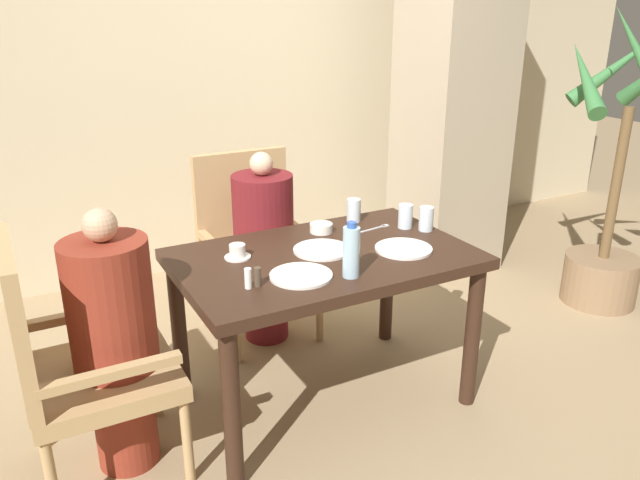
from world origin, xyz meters
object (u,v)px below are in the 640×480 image
(diner_in_left_chair, at_px, (115,340))
(glass_tall_far, at_px, (354,210))
(chair_left_side, at_px, (73,358))
(plate_main_left, at_px, (404,249))
(plate_main_right, at_px, (322,250))
(potted_palm, at_px, (612,210))
(bowl_small, at_px, (321,228))
(water_bottle, at_px, (351,251))
(plate_dessert_center, at_px, (301,276))
(chair_far_side, at_px, (253,241))
(glass_tall_mid, at_px, (426,219))
(diner_in_far_chair, at_px, (264,246))
(glass_tall_near, at_px, (405,216))
(teacup_with_saucer, at_px, (237,252))

(diner_in_left_chair, distance_m, glass_tall_far, 1.30)
(chair_left_side, xyz_separation_m, glass_tall_far, (1.40, 0.31, 0.27))
(plate_main_left, xyz_separation_m, plate_main_right, (-0.32, 0.16, 0.00))
(chair_left_side, xyz_separation_m, potted_palm, (3.08, 0.10, 0.08))
(bowl_small, distance_m, water_bottle, 0.54)
(plate_main_left, bearing_deg, water_bottle, -158.91)
(diner_in_left_chair, relative_size, plate_dessert_center, 4.28)
(diner_in_left_chair, xyz_separation_m, glass_tall_far, (1.24, 0.31, 0.24))
(diner_in_left_chair, relative_size, chair_far_side, 1.09)
(chair_far_side, xyz_separation_m, bowl_small, (0.12, -0.58, 0.24))
(plate_main_right, xyz_separation_m, water_bottle, (-0.03, -0.29, 0.10))
(plate_main_left, height_order, glass_tall_mid, glass_tall_mid)
(water_bottle, bearing_deg, bowl_small, 74.61)
(chair_far_side, distance_m, diner_in_far_chair, 0.16)
(diner_in_left_chair, xyz_separation_m, water_bottle, (0.88, -0.26, 0.29))
(potted_palm, bearing_deg, glass_tall_mid, -177.35)
(chair_far_side, relative_size, water_bottle, 4.37)
(plate_main_right, xyz_separation_m, plate_dessert_center, (-0.20, -0.21, 0.00))
(bowl_small, bearing_deg, chair_far_side, 101.58)
(chair_far_side, height_order, plate_main_right, chair_far_side)
(chair_left_side, bearing_deg, glass_tall_near, 4.18)
(bowl_small, bearing_deg, glass_tall_far, 15.80)
(plate_main_left, distance_m, water_bottle, 0.39)
(diner_in_left_chair, relative_size, teacup_with_saucer, 9.58)
(plate_main_left, bearing_deg, potted_palm, 7.72)
(potted_palm, bearing_deg, bowl_small, 175.60)
(plate_main_left, bearing_deg, teacup_with_saucer, 159.26)
(water_bottle, height_order, glass_tall_far, water_bottle)
(diner_in_left_chair, height_order, water_bottle, diner_in_left_chair)
(plate_dessert_center, distance_m, bowl_small, 0.53)
(chair_left_side, distance_m, potted_palm, 3.08)
(diner_in_left_chair, distance_m, potted_palm, 2.93)
(plate_main_left, relative_size, plate_main_right, 1.00)
(plate_dessert_center, xyz_separation_m, bowl_small, (0.32, 0.42, 0.02))
(chair_left_side, xyz_separation_m, chair_far_side, (1.06, 0.83, 0.00))
(diner_in_left_chair, xyz_separation_m, diner_in_far_chair, (0.91, 0.67, -0.01))
(diner_in_far_chair, bearing_deg, plate_main_left, -67.61)
(chair_far_side, bearing_deg, plate_main_left, -70.96)
(chair_far_side, relative_size, glass_tall_far, 8.59)
(glass_tall_near, bearing_deg, plate_dessert_center, -157.82)
(chair_far_side, xyz_separation_m, teacup_with_saucer, (-0.35, -0.70, 0.24))
(diner_in_far_chair, bearing_deg, chair_left_side, -147.60)
(diner_in_far_chair, distance_m, plate_main_left, 0.89)
(bowl_small, relative_size, water_bottle, 0.48)
(plate_main_left, relative_size, teacup_with_saucer, 2.24)
(plate_main_left, bearing_deg, chair_left_side, 174.85)
(plate_main_left, bearing_deg, diner_in_left_chair, 174.21)
(glass_tall_far, bearing_deg, chair_left_side, -167.44)
(plate_dessert_center, xyz_separation_m, glass_tall_near, (0.71, 0.29, 0.05))
(potted_palm, relative_size, teacup_with_saucer, 15.72)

